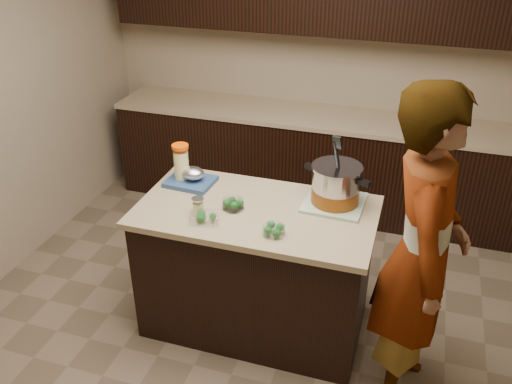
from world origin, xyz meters
TOP-DOWN VIEW (x-y plane):
  - ground_plane at (0.00, 0.00)m, footprint 4.00×4.00m
  - room_shell at (0.00, 0.00)m, footprint 4.04×4.04m
  - back_cabinets at (0.00, 1.74)m, footprint 3.60×0.63m
  - island at (0.00, 0.00)m, footprint 1.46×0.81m
  - dish_towel at (0.45, 0.20)m, footprint 0.38×0.38m
  - stock_pot at (0.45, 0.20)m, footprint 0.42×0.39m
  - lemonade_pitcher at (-0.58, 0.19)m, footprint 0.11×0.11m
  - mason_jar at (-0.31, -0.16)m, footprint 0.08×0.08m
  - broccoli_tub_left at (-0.13, -0.04)m, footprint 0.16×0.16m
  - broccoli_tub_right at (0.18, -0.24)m, footprint 0.16×0.16m
  - broccoli_tub_rect at (-0.24, -0.23)m, footprint 0.19×0.16m
  - blue_tray at (-0.51, 0.18)m, footprint 0.32×0.26m
  - person at (0.98, -0.26)m, footprint 0.49×0.71m

SIDE VIEW (x-z plane):
  - ground_plane at x=0.00m, z-range 0.00..0.00m
  - island at x=0.00m, z-range 0.00..0.90m
  - dish_towel at x=0.45m, z-range 0.90..0.92m
  - broccoli_tub_rect at x=-0.24m, z-range 0.90..0.95m
  - broccoli_tub_right at x=0.18m, z-range 0.90..0.96m
  - broccoli_tub_left at x=-0.13m, z-range 0.90..0.96m
  - blue_tray at x=-0.51m, z-range 0.88..1.00m
  - back_cabinets at x=0.00m, z-range -0.22..2.10m
  - person at x=0.98m, z-range 0.00..1.88m
  - mason_jar at x=-0.31m, z-range 0.89..1.01m
  - stock_pot at x=0.45m, z-range 0.80..1.24m
  - lemonade_pitcher at x=-0.58m, z-range 0.89..1.16m
  - room_shell at x=0.00m, z-range 0.35..3.07m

